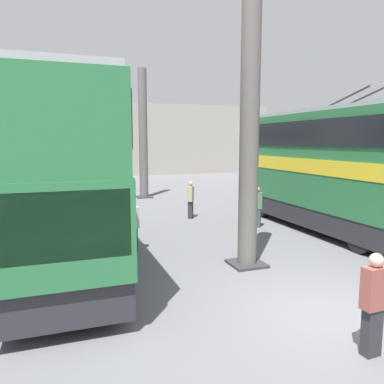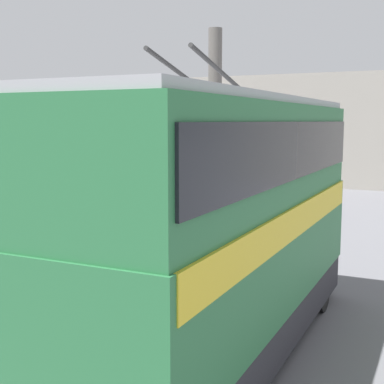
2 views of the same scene
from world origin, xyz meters
TOP-DOWN VIEW (x-y plane):
  - depot_back_wall at (33.37, 0.00)m, footprint 0.50×36.00m
  - support_column_far at (17.64, 0.00)m, footprint 1.00×1.00m
  - bus_left_far at (6.32, -5.10)m, footprint 9.31×2.54m
  - bus_right_far at (20.38, 5.10)m, footprint 10.47×2.54m
  - person_aisle_midway at (10.36, -0.66)m, footprint 0.48×0.43m
  - person_by_left_row at (7.68, -2.71)m, footprint 0.44×0.48m
  - oil_drum at (13.58, 3.05)m, footprint 0.66×0.66m

SIDE VIEW (x-z plane):
  - oil_drum at x=13.58m, z-range 0.00..0.88m
  - person_by_left_row at x=7.68m, z-range 0.05..1.78m
  - person_aisle_midway at x=10.36m, z-range 0.06..1.83m
  - bus_left_far at x=6.32m, z-range 0.03..5.52m
  - bus_right_far at x=20.38m, z-range 0.04..5.69m
  - depot_back_wall at x=33.37m, z-range 0.00..7.60m
  - support_column_far at x=17.64m, z-range -0.12..8.02m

